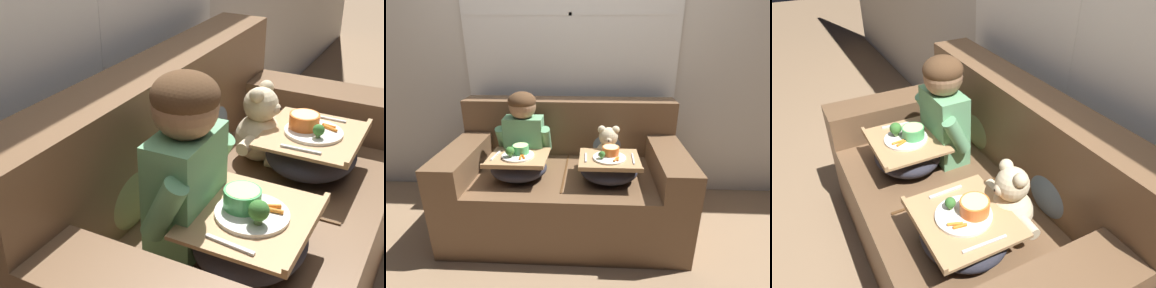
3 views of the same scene
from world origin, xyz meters
The scene contains 7 objects.
couch centered at (0.00, 0.06, 0.33)m, with size 1.65×0.92×0.90m.
throw_pillow_behind_child centered at (-0.30, 0.28, 0.62)m, with size 0.33×0.16×0.34m.
throw_pillow_behind_teddy centered at (0.30, 0.28, 0.62)m, with size 0.32×0.16×0.33m.
child_figure centered at (-0.30, 0.06, 0.77)m, with size 0.39×0.19×0.55m.
teddy_bear centered at (0.30, 0.05, 0.60)m, with size 0.34×0.23×0.31m.
lap_tray_child centered at (-0.30, -0.15, 0.55)m, with size 0.39×0.34×0.24m.
lap_tray_teddy centered at (0.30, -0.15, 0.55)m, with size 0.39×0.35×0.22m.
Camera 1 is at (-1.48, -0.59, 1.48)m, focal length 50.00 mm.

